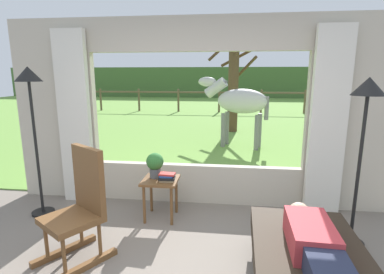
# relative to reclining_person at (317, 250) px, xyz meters

# --- Properties ---
(back_wall_with_window) EXTENTS (5.20, 0.12, 2.55)m
(back_wall_with_window) POSITION_rel_reclining_person_xyz_m (-1.12, 1.92, 0.73)
(back_wall_with_window) COLOR #BCB29E
(back_wall_with_window) RESTS_ON ground_plane
(curtain_panel_left) EXTENTS (0.44, 0.10, 2.40)m
(curtain_panel_left) POSITION_rel_reclining_person_xyz_m (-2.81, 1.78, 0.68)
(curtain_panel_left) COLOR silver
(curtain_panel_left) RESTS_ON ground_plane
(curtain_panel_right) EXTENTS (0.44, 0.10, 2.40)m
(curtain_panel_right) POSITION_rel_reclining_person_xyz_m (0.57, 1.78, 0.68)
(curtain_panel_right) COLOR silver
(curtain_panel_right) RESTS_ON ground_plane
(outdoor_pasture_lawn) EXTENTS (36.00, 21.68, 0.02)m
(outdoor_pasture_lawn) POSITION_rel_reclining_person_xyz_m (-1.12, 12.82, -0.51)
(outdoor_pasture_lawn) COLOR olive
(outdoor_pasture_lawn) RESTS_ON ground_plane
(distant_hill_ridge) EXTENTS (36.00, 2.00, 2.40)m
(distant_hill_ridge) POSITION_rel_reclining_person_xyz_m (-1.12, 22.66, 0.68)
(distant_hill_ridge) COLOR #446431
(distant_hill_ridge) RESTS_ON ground_plane
(reclining_person) EXTENTS (0.37, 1.43, 0.22)m
(reclining_person) POSITION_rel_reclining_person_xyz_m (0.00, 0.00, 0.00)
(reclining_person) COLOR #B23338
(reclining_person) RESTS_ON recliner_sofa
(rocking_chair) EXTENTS (0.76, 0.82, 1.12)m
(rocking_chair) POSITION_rel_reclining_person_xyz_m (-2.10, 0.45, 0.02)
(rocking_chair) COLOR brown
(rocking_chair) RESTS_ON ground_plane
(side_table) EXTENTS (0.44, 0.44, 0.52)m
(side_table) POSITION_rel_reclining_person_xyz_m (-1.51, 1.36, -0.10)
(side_table) COLOR brown
(side_table) RESTS_ON ground_plane
(potted_plant) EXTENTS (0.22, 0.22, 0.32)m
(potted_plant) POSITION_rel_reclining_person_xyz_m (-1.59, 1.42, 0.18)
(potted_plant) COLOR #4C5156
(potted_plant) RESTS_ON side_table
(book_stack) EXTENTS (0.21, 0.16, 0.10)m
(book_stack) POSITION_rel_reclining_person_xyz_m (-1.41, 1.30, 0.05)
(book_stack) COLOR beige
(book_stack) RESTS_ON side_table
(floor_lamp_left) EXTENTS (0.32, 0.32, 1.90)m
(floor_lamp_left) POSITION_rel_reclining_person_xyz_m (-3.09, 1.29, 1.01)
(floor_lamp_left) COLOR black
(floor_lamp_left) RESTS_ON ground_plane
(floor_lamp_right) EXTENTS (0.32, 0.32, 1.78)m
(floor_lamp_right) POSITION_rel_reclining_person_xyz_m (0.67, 1.01, 0.92)
(floor_lamp_right) COLOR black
(floor_lamp_right) RESTS_ON ground_plane
(horse) EXTENTS (1.81, 0.89, 1.73)m
(horse) POSITION_rel_reclining_person_xyz_m (-0.43, 5.31, 0.63)
(horse) COLOR #B2B2AD
(horse) RESTS_ON outdoor_pasture_lawn
(pasture_tree) EXTENTS (1.54, 1.34, 3.23)m
(pasture_tree) POSITION_rel_reclining_person_xyz_m (-0.54, 7.43, 1.11)
(pasture_tree) COLOR #4C3823
(pasture_tree) RESTS_ON outdoor_pasture_lawn
(pasture_fence_line) EXTENTS (16.10, 0.10, 1.10)m
(pasture_fence_line) POSITION_rel_reclining_person_xyz_m (-1.12, 12.35, 0.22)
(pasture_fence_line) COLOR brown
(pasture_fence_line) RESTS_ON outdoor_pasture_lawn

